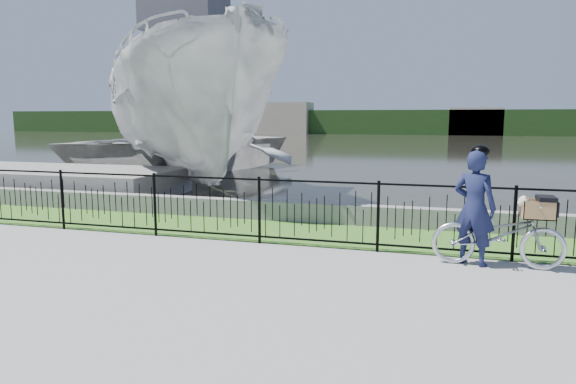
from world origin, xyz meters
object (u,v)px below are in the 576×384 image
(boat_near, at_px, (188,113))
(boat_far, at_px, (174,145))
(bicycle_rig, at_px, (499,233))
(dock, at_px, (13,179))
(cyclist, at_px, (475,206))

(boat_near, distance_m, boat_far, 5.48)
(bicycle_rig, relative_size, boat_near, 0.16)
(dock, bearing_deg, bicycle_rig, -18.37)
(bicycle_rig, relative_size, cyclist, 1.04)
(cyclist, height_order, boat_far, boat_far)
(bicycle_rig, bearing_deg, cyclist, 176.53)
(boat_near, relative_size, boat_far, 0.97)
(dock, height_order, cyclist, cyclist)
(dock, xyz_separation_m, boat_near, (4.69, 1.96, 1.92))
(boat_near, xyz_separation_m, boat_far, (-2.95, 4.45, -1.26))
(dock, height_order, bicycle_rig, bicycle_rig)
(cyclist, xyz_separation_m, boat_far, (-10.67, 10.63, 0.15))
(dock, xyz_separation_m, cyclist, (12.41, -4.22, 0.52))
(cyclist, bearing_deg, dock, 161.24)
(bicycle_rig, height_order, boat_far, boat_far)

